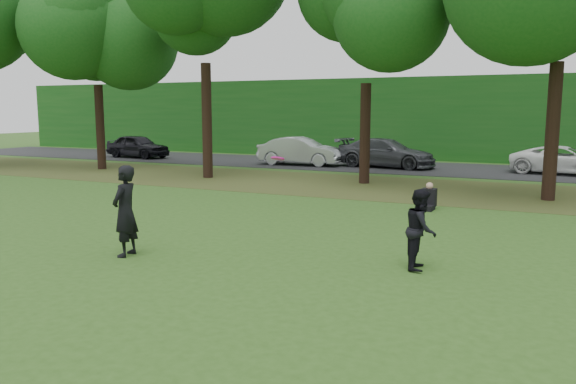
% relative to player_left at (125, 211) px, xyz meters
% --- Properties ---
extents(ground, '(120.00, 120.00, 0.00)m').
position_rel_player_left_xyz_m(ground, '(4.02, -0.48, -0.96)').
color(ground, '#2C4F18').
rests_on(ground, ground).
extents(leaf_litter, '(60.00, 7.00, 0.01)m').
position_rel_player_left_xyz_m(leaf_litter, '(4.02, 12.52, -0.96)').
color(leaf_litter, '#513B1D').
rests_on(leaf_litter, ground).
extents(street, '(70.00, 7.00, 0.02)m').
position_rel_player_left_xyz_m(street, '(4.02, 20.52, -0.95)').
color(street, black).
rests_on(street, ground).
extents(far_hedge, '(70.00, 3.00, 5.00)m').
position_rel_player_left_xyz_m(far_hedge, '(4.02, 26.52, 1.54)').
color(far_hedge, '#175118').
rests_on(far_hedge, ground).
extents(player_left, '(0.57, 0.76, 1.92)m').
position_rel_player_left_xyz_m(player_left, '(0.00, 0.00, 0.00)').
color(player_left, black).
rests_on(player_left, ground).
extents(player_right, '(0.68, 0.82, 1.57)m').
position_rel_player_left_xyz_m(player_right, '(5.82, 1.64, -0.18)').
color(player_right, black).
rests_on(player_right, ground).
extents(parked_cars, '(41.54, 3.68, 1.54)m').
position_rel_player_left_xyz_m(parked_cars, '(1.92, 19.88, -0.21)').
color(parked_cars, black).
rests_on(parked_cars, street).
extents(frisbee, '(0.38, 0.37, 0.13)m').
position_rel_player_left_xyz_m(frisbee, '(3.00, 1.13, 1.12)').
color(frisbee, '#E8139F').
rests_on(frisbee, ground).
extents(seated_person, '(0.43, 0.74, 0.83)m').
position_rel_player_left_xyz_m(seated_person, '(4.67, 8.32, -0.65)').
color(seated_person, black).
rests_on(seated_person, ground).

